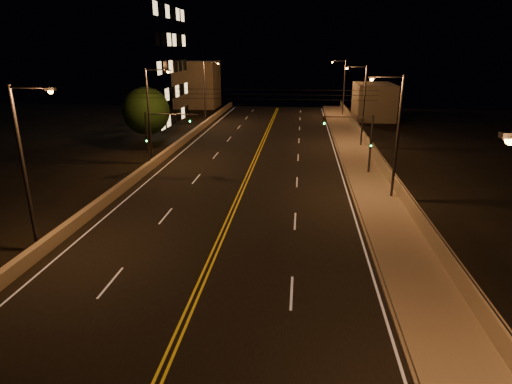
# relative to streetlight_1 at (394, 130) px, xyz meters

# --- Properties ---
(road) EXTENTS (18.00, 120.00, 0.02)m
(road) POSITION_rel_streetlight_1_xyz_m (-11.53, -4.69, -5.38)
(road) COLOR black
(road) RESTS_ON ground
(sidewalk) EXTENTS (3.60, 120.00, 0.30)m
(sidewalk) POSITION_rel_streetlight_1_xyz_m (-0.73, -4.69, -5.24)
(sidewalk) COLOR gray
(sidewalk) RESTS_ON ground
(curb) EXTENTS (0.14, 120.00, 0.15)m
(curb) POSITION_rel_streetlight_1_xyz_m (-2.60, -4.69, -5.31)
(curb) COLOR gray
(curb) RESTS_ON ground
(parapet_wall) EXTENTS (0.30, 120.00, 1.00)m
(parapet_wall) POSITION_rel_streetlight_1_xyz_m (0.92, -4.69, -4.59)
(parapet_wall) COLOR gray
(parapet_wall) RESTS_ON sidewalk
(jersey_barrier) EXTENTS (0.45, 120.00, 0.80)m
(jersey_barrier) POSITION_rel_streetlight_1_xyz_m (-21.16, -4.69, -4.99)
(jersey_barrier) COLOR gray
(jersey_barrier) RESTS_ON ground
(distant_building_right) EXTENTS (6.00, 10.00, 5.72)m
(distant_building_right) POSITION_rel_streetlight_1_xyz_m (4.97, 41.43, -2.53)
(distant_building_right) COLOR gray
(distant_building_right) RESTS_ON ground
(distant_building_left) EXTENTS (8.00, 8.00, 8.97)m
(distant_building_left) POSITION_rel_streetlight_1_xyz_m (-27.53, 53.06, -0.90)
(distant_building_left) COLOR gray
(distant_building_left) RESTS_ON ground
(parapet_rail) EXTENTS (0.06, 120.00, 0.06)m
(parapet_rail) POSITION_rel_streetlight_1_xyz_m (0.92, -4.69, -4.06)
(parapet_rail) COLOR black
(parapet_rail) RESTS_ON parapet_wall
(lane_markings) EXTENTS (17.32, 116.00, 0.00)m
(lane_markings) POSITION_rel_streetlight_1_xyz_m (-11.53, -4.76, -5.37)
(lane_markings) COLOR silver
(lane_markings) RESTS_ON road
(streetlight_1) EXTENTS (2.55, 0.28, 9.35)m
(streetlight_1) POSITION_rel_streetlight_1_xyz_m (0.00, 0.00, 0.00)
(streetlight_1) COLOR #2D2D33
(streetlight_1) RESTS_ON ground
(streetlight_2) EXTENTS (2.55, 0.28, 9.35)m
(streetlight_2) POSITION_rel_streetlight_1_xyz_m (0.00, 18.63, 0.00)
(streetlight_2) COLOR #2D2D33
(streetlight_2) RESTS_ON ground
(streetlight_3) EXTENTS (2.55, 0.28, 9.35)m
(streetlight_3) POSITION_rel_streetlight_1_xyz_m (0.00, 43.78, 0.00)
(streetlight_3) COLOR #2D2D33
(streetlight_3) RESTS_ON ground
(streetlight_4) EXTENTS (2.55, 0.28, 9.35)m
(streetlight_4) POSITION_rel_streetlight_1_xyz_m (-21.45, -11.18, 0.00)
(streetlight_4) COLOR #2D2D33
(streetlight_4) RESTS_ON ground
(streetlight_5) EXTENTS (2.55, 0.28, 9.35)m
(streetlight_5) POSITION_rel_streetlight_1_xyz_m (-21.45, 8.74, 0.00)
(streetlight_5) COLOR #2D2D33
(streetlight_5) RESTS_ON ground
(streetlight_6) EXTENTS (2.55, 0.28, 9.35)m
(streetlight_6) POSITION_rel_streetlight_1_xyz_m (-21.45, 33.74, 0.00)
(streetlight_6) COLOR #2D2D33
(streetlight_6) RESTS_ON ground
(traffic_signal_right) EXTENTS (5.11, 0.31, 5.53)m
(traffic_signal_right) POSITION_rel_streetlight_1_xyz_m (-1.59, 6.68, -1.84)
(traffic_signal_right) COLOR #2D2D33
(traffic_signal_right) RESTS_ON ground
(traffic_signal_left) EXTENTS (5.11, 0.31, 5.53)m
(traffic_signal_left) POSITION_rel_streetlight_1_xyz_m (-20.26, 6.68, -1.84)
(traffic_signal_left) COLOR #2D2D33
(traffic_signal_left) RESTS_ON ground
(overhead_wires) EXTENTS (22.00, 0.03, 0.83)m
(overhead_wires) POSITION_rel_streetlight_1_xyz_m (-11.53, 4.81, 2.01)
(overhead_wires) COLOR black
(building_tower) EXTENTS (24.00, 15.00, 29.12)m
(building_tower) POSITION_rel_streetlight_1_xyz_m (-36.45, 27.12, 8.60)
(building_tower) COLOR gray
(building_tower) RESTS_ON ground
(tree_0) EXTENTS (5.25, 5.25, 7.12)m
(tree_0) POSITION_rel_streetlight_1_xyz_m (-24.13, 14.53, -0.90)
(tree_0) COLOR black
(tree_0) RESTS_ON ground
(tree_1) EXTENTS (4.78, 4.78, 6.48)m
(tree_1) POSITION_rel_streetlight_1_xyz_m (-27.03, 22.43, -1.31)
(tree_1) COLOR black
(tree_1) RESTS_ON ground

